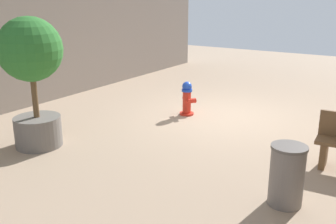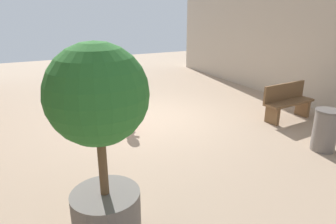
{
  "view_description": "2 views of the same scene",
  "coord_description": "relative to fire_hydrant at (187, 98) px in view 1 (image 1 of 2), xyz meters",
  "views": [
    {
      "loc": [
        -3.74,
        8.29,
        2.83
      ],
      "look_at": [
        0.48,
        1.76,
        0.48
      ],
      "focal_mm": 41.5,
      "sensor_mm": 36.0,
      "label": 1
    },
    {
      "loc": [
        2.96,
        6.98,
        2.79
      ],
      "look_at": [
        0.3,
        1.62,
        0.74
      ],
      "focal_mm": 32.12,
      "sensor_mm": 36.0,
      "label": 2
    }
  ],
  "objects": [
    {
      "name": "fire_hydrant",
      "position": [
        0.0,
        0.0,
        0.0
      ],
      "size": [
        0.39,
        0.39,
        0.83
      ],
      "color": "red",
      "rests_on": "ground_plane"
    },
    {
      "name": "ground_plane",
      "position": [
        -0.84,
        -0.35,
        -0.41
      ],
      "size": [
        23.4,
        23.4,
        0.0
      ],
      "primitive_type": "plane",
      "color": "tan"
    },
    {
      "name": "planter_tree",
      "position": [
        1.39,
        3.35,
        1.13
      ],
      "size": [
        1.19,
        1.19,
        2.48
      ],
      "color": "slate",
      "rests_on": "ground_plane"
    },
    {
      "name": "trash_bin",
      "position": [
        -3.31,
        2.95,
        0.03
      ],
      "size": [
        0.5,
        0.5,
        0.88
      ],
      "color": "slate",
      "rests_on": "ground_plane"
    }
  ]
}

